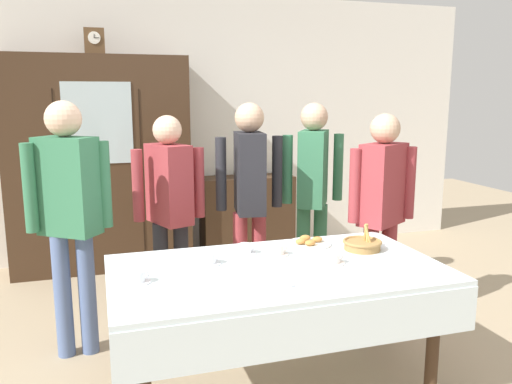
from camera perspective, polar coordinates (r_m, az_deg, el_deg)
The scene contains 21 objects.
ground_plane at distance 3.36m, azimuth 1.07°, elevation -19.32°, with size 12.00×12.00×0.00m, color tan.
back_wall at distance 5.50m, azimuth -7.61°, elevation 7.12°, with size 6.40×0.10×2.70m, color silver.
dining_table at distance 2.88m, azimuth 2.60°, elevation -10.28°, with size 1.83×1.02×0.75m.
wall_cabinet at distance 5.16m, azimuth -16.86°, elevation 2.89°, with size 1.68×0.46×2.05m.
mantel_clock at distance 5.14m, azimuth -17.46°, elevation 15.61°, with size 0.18×0.11×0.24m.
bookshelf_low at distance 5.53m, azimuth -0.98°, elevation -2.55°, with size 0.98×0.35×0.83m.
book_stack at distance 5.44m, azimuth -1.00°, elevation 2.13°, with size 0.15×0.22×0.08m.
tea_cup_near_right at distance 2.70m, azimuth -12.94°, elevation -9.24°, with size 0.13×0.13×0.06m.
tea_cup_back_edge at distance 3.07m, azimuth 2.44°, elevation -6.54°, with size 0.13×0.13×0.06m.
tea_cup_front_edge at distance 2.95m, azimuth 8.57°, elevation -7.34°, with size 0.13×0.13×0.06m.
tea_cup_far_left at distance 2.93m, azimuth -5.17°, elevation -7.44°, with size 0.13×0.13×0.06m.
tea_cup_mid_left at distance 3.10m, azimuth -1.18°, elevation -6.40°, with size 0.13×0.13×0.06m.
bread_basket at distance 3.24m, azimuth 11.69°, elevation -5.67°, with size 0.24×0.24×0.16m.
pastry_plate at distance 3.30m, azimuth 5.84°, elevation -5.59°, with size 0.28×0.28×0.05m.
spoon_mid_left at distance 3.02m, azimuth 13.20°, elevation -7.57°, with size 0.12×0.02×0.01m.
spoon_near_right at distance 2.60m, azimuth 3.53°, elevation -10.36°, with size 0.12×0.02×0.01m.
person_by_cabinet at distance 3.79m, azimuth -9.56°, elevation -0.90°, with size 0.52×0.41×1.54m.
person_near_right_end at distance 4.17m, azimuth 6.31°, elevation 1.02°, with size 0.52×0.41×1.62m.
person_beside_shelf at distance 3.78m, azimuth 13.76°, elevation -0.94°, with size 0.52×0.36×1.56m.
person_behind_table_right at distance 3.43m, azimuth -19.99°, elevation -1.33°, with size 0.52×0.37×1.65m.
person_behind_table_left at distance 3.89m, azimuth -0.72°, elevation 0.42°, with size 0.52×0.39×1.63m.
Camera 1 is at (-0.92, -2.77, 1.68)m, focal length 36.14 mm.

